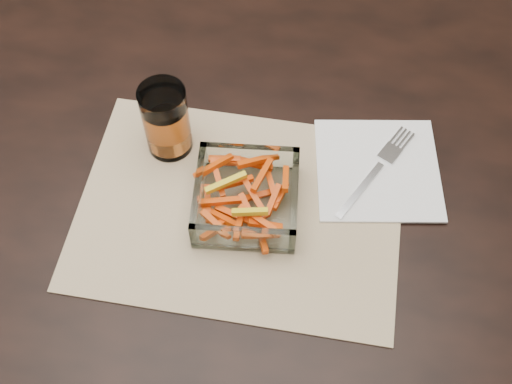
# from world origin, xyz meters

# --- Properties ---
(dining_table) EXTENTS (1.60, 0.90, 0.75)m
(dining_table) POSITION_xyz_m (0.00, 0.00, 0.66)
(dining_table) COLOR black
(dining_table) RESTS_ON ground
(placemat) EXTENTS (0.46, 0.34, 0.00)m
(placemat) POSITION_xyz_m (0.07, -0.09, 0.75)
(placemat) COLOR tan
(placemat) RESTS_ON dining_table
(glass_bowl) EXTENTS (0.15, 0.15, 0.05)m
(glass_bowl) POSITION_xyz_m (0.08, -0.09, 0.78)
(glass_bowl) COLOR white
(glass_bowl) RESTS_ON placemat
(tumbler) EXTENTS (0.07, 0.07, 0.12)m
(tumbler) POSITION_xyz_m (-0.05, 0.00, 0.81)
(tumbler) COLOR white
(tumbler) RESTS_ON placemat
(napkin) EXTENTS (0.20, 0.20, 0.00)m
(napkin) POSITION_xyz_m (0.26, 0.00, 0.76)
(napkin) COLOR white
(napkin) RESTS_ON placemat
(fork) EXTENTS (0.11, 0.17, 0.00)m
(fork) POSITION_xyz_m (0.26, -0.00, 0.76)
(fork) COLOR silver
(fork) RESTS_ON napkin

